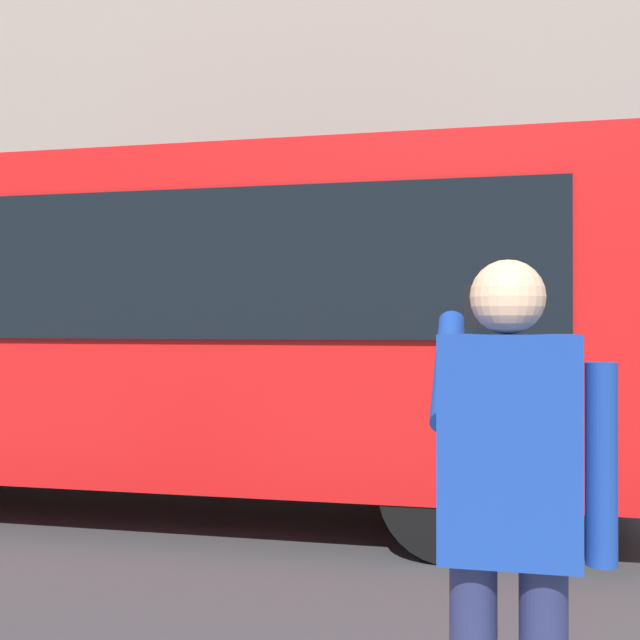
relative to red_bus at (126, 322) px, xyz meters
name	(u,v)px	position (x,y,z in m)	size (l,w,h in m)	color
ground_plane	(430,519)	(-2.78, -0.06, -1.68)	(60.00, 60.00, 0.00)	#38383A
building_facade_far	(461,71)	(-2.80, -6.86, 4.30)	(28.00, 1.55, 12.00)	gray
red_bus	(126,322)	(0.00, 0.00, 0.00)	(9.05, 2.54, 3.08)	red
pedestrian_photographer	(509,501)	(-3.35, 4.25, -0.54)	(0.53, 0.52, 1.70)	#1E2347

